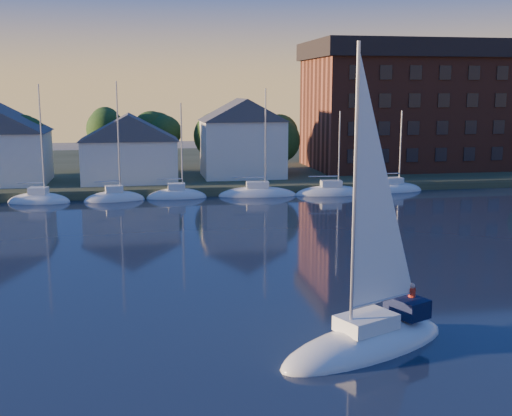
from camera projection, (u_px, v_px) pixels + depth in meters
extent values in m
cube|color=#333B22|center=(173.00, 170.00, 95.85)|extent=(160.00, 50.00, 2.00)
cube|color=brown|center=(184.00, 195.00, 73.61)|extent=(120.00, 3.00, 1.00)
cube|color=white|center=(130.00, 161.00, 76.74)|extent=(11.00, 8.00, 5.00)
cube|color=white|center=(242.00, 149.00, 80.98)|extent=(10.00, 8.00, 7.00)
cube|color=brown|center=(417.00, 114.00, 90.67)|extent=(30.00, 16.00, 15.00)
cube|color=black|center=(419.00, 51.00, 89.09)|extent=(31.00, 17.00, 2.40)
cylinder|color=#382419|center=(33.00, 163.00, 80.55)|extent=(0.50, 0.50, 3.50)
sphere|color=#1A3613|center=(31.00, 128.00, 79.74)|extent=(5.40, 5.40, 5.40)
cylinder|color=#382419|center=(99.00, 162.00, 81.97)|extent=(0.50, 0.50, 3.50)
sphere|color=#1A3613|center=(97.00, 127.00, 81.16)|extent=(5.40, 5.40, 5.40)
cylinder|color=#382419|center=(162.00, 161.00, 83.39)|extent=(0.50, 0.50, 3.50)
sphere|color=#1A3613|center=(161.00, 126.00, 82.58)|extent=(5.40, 5.40, 5.40)
cylinder|color=#382419|center=(223.00, 160.00, 84.81)|extent=(0.50, 0.50, 3.50)
sphere|color=#1A3613|center=(222.00, 126.00, 84.00)|extent=(5.40, 5.40, 5.40)
cylinder|color=#382419|center=(282.00, 158.00, 86.23)|extent=(0.50, 0.50, 3.50)
sphere|color=#1A3613|center=(282.00, 125.00, 85.42)|extent=(5.40, 5.40, 5.40)
cylinder|color=#382419|center=(339.00, 157.00, 87.65)|extent=(0.50, 0.50, 3.50)
sphere|color=#1A3613|center=(339.00, 125.00, 86.84)|extent=(5.40, 5.40, 5.40)
cylinder|color=#382419|center=(394.00, 156.00, 89.07)|extent=(0.50, 0.50, 3.50)
sphere|color=#1A3613|center=(395.00, 124.00, 88.26)|extent=(5.40, 5.40, 5.40)
cylinder|color=#382419|center=(447.00, 155.00, 90.49)|extent=(0.50, 0.50, 3.50)
sphere|color=#1A3613|center=(449.00, 123.00, 89.68)|extent=(5.40, 5.40, 5.40)
cylinder|color=#382419|center=(499.00, 154.00, 91.91)|extent=(0.50, 0.50, 3.50)
sphere|color=#1A3613|center=(501.00, 123.00, 91.10)|extent=(5.40, 5.40, 5.40)
ellipsoid|color=silver|center=(34.00, 203.00, 67.87)|extent=(7.50, 2.40, 2.20)
cube|color=white|center=(33.00, 191.00, 67.63)|extent=(2.10, 1.32, 0.70)
cylinder|color=#A5A8AD|center=(38.00, 147.00, 66.92)|extent=(0.16, 0.16, 10.00)
cylinder|color=#A5A8AD|center=(25.00, 184.00, 67.33)|extent=(3.15, 0.12, 0.12)
ellipsoid|color=silver|center=(111.00, 201.00, 69.29)|extent=(7.50, 2.40, 2.20)
cube|color=white|center=(111.00, 189.00, 69.05)|extent=(2.10, 1.32, 0.70)
cylinder|color=#A5A8AD|center=(116.00, 146.00, 68.34)|extent=(0.16, 0.16, 10.00)
cylinder|color=#A5A8AD|center=(103.00, 182.00, 68.75)|extent=(3.15, 0.12, 0.12)
ellipsoid|color=silver|center=(185.00, 199.00, 70.71)|extent=(7.50, 2.40, 2.20)
cube|color=white|center=(185.00, 187.00, 70.47)|extent=(2.10, 1.32, 0.70)
cylinder|color=#A5A8AD|center=(191.00, 145.00, 69.76)|extent=(0.16, 0.16, 10.00)
cylinder|color=#A5A8AD|center=(178.00, 180.00, 70.17)|extent=(3.15, 0.12, 0.12)
ellipsoid|color=silver|center=(257.00, 197.00, 72.13)|extent=(7.50, 2.40, 2.20)
cube|color=white|center=(257.00, 185.00, 71.89)|extent=(2.10, 1.32, 0.70)
cylinder|color=#A5A8AD|center=(263.00, 144.00, 71.18)|extent=(0.16, 0.16, 10.00)
cylinder|color=#A5A8AD|center=(249.00, 178.00, 71.59)|extent=(3.15, 0.12, 0.12)
ellipsoid|color=silver|center=(325.00, 195.00, 73.55)|extent=(7.50, 2.40, 2.20)
cube|color=white|center=(325.00, 183.00, 73.31)|extent=(2.10, 1.32, 0.70)
cylinder|color=#A5A8AD|center=(333.00, 143.00, 72.60)|extent=(0.16, 0.16, 10.00)
cylinder|color=#A5A8AD|center=(319.00, 176.00, 73.01)|extent=(3.15, 0.12, 0.12)
ellipsoid|color=silver|center=(391.00, 193.00, 74.97)|extent=(7.50, 2.40, 2.20)
cube|color=white|center=(391.00, 182.00, 74.73)|extent=(2.10, 1.32, 0.70)
cylinder|color=#A5A8AD|center=(399.00, 142.00, 74.02)|extent=(0.16, 0.16, 10.00)
cylinder|color=#A5A8AD|center=(385.00, 175.00, 74.43)|extent=(3.15, 0.12, 0.12)
ellipsoid|color=silver|center=(365.00, 349.00, 29.83)|extent=(10.12, 6.84, 2.20)
cube|color=white|center=(366.00, 322.00, 29.59)|extent=(3.18, 2.69, 0.70)
cylinder|color=#A5A8AD|center=(355.00, 193.00, 27.93)|extent=(0.16, 0.16, 12.93)
cylinder|color=#A5A8AD|center=(383.00, 300.00, 30.03)|extent=(3.76, 1.79, 0.12)
cube|color=black|center=(407.00, 307.00, 31.07)|extent=(2.05, 2.29, 0.90)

